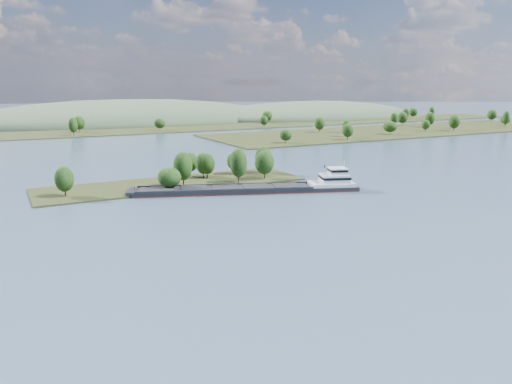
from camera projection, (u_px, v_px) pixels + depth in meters
ground at (242, 224)px, 137.54m from camera, size 1800.00×1800.00×0.00m
tree_island at (193, 174)px, 191.44m from camera, size 100.00×33.26×14.36m
right_bank at (404, 130)px, 397.87m from camera, size 320.00×90.00×15.37m
back_shoreline at (91, 132)px, 382.80m from camera, size 900.00×60.00×15.30m
hill_east at (313, 117)px, 558.07m from camera, size 260.00×140.00×36.00m
hill_west at (128, 122)px, 493.55m from camera, size 320.00×160.00×44.00m
cargo_barge at (261, 188)px, 177.42m from camera, size 79.81×36.65×11.01m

